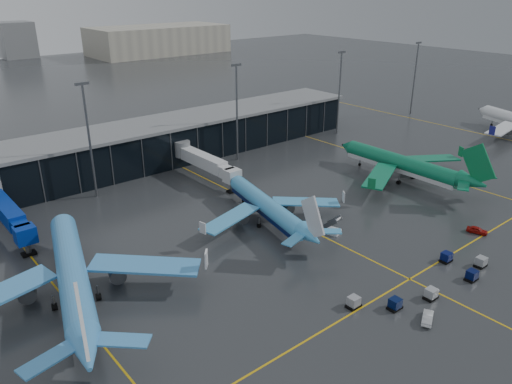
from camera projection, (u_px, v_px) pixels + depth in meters
ground at (300, 263)px, 85.45m from camera, size 600.00×600.00×0.00m
terminal_pier at (131, 148)px, 127.39m from camera, size 142.00×17.00×10.70m
jet_bridges at (7, 212)px, 93.62m from camera, size 94.00×27.50×7.20m
flood_masts at (170, 122)px, 118.57m from camera, size 203.00×0.50×25.50m
distant_hangars at (49, 46)px, 303.25m from camera, size 260.00×71.00×22.00m
taxi_lines at (299, 225)px, 98.87m from camera, size 220.00×120.00×0.02m
airliner_arkefly at (69, 256)px, 73.48m from camera, size 51.21×55.04×14.06m
airliner_klm_near at (266, 196)px, 98.10m from camera, size 39.25×42.63×11.23m
airliner_aer_lingus at (402, 154)px, 119.55m from camera, size 37.39×42.44×12.90m
baggage_carts at (432, 282)px, 78.64m from camera, size 27.70×8.88×1.70m
mobile_airstair at (332, 229)px, 95.39m from camera, size 3.02×3.70×3.45m
service_van_red at (477, 230)px, 95.33m from camera, size 2.66×4.08×1.29m
service_van_white at (428, 317)px, 70.40m from camera, size 4.14×3.04×1.30m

